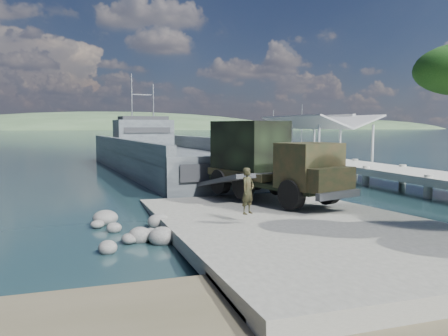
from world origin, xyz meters
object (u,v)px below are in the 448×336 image
(landing_craft, at_px, (169,161))
(soldier, at_px, (248,201))
(sailboat_near, at_px, (301,157))
(pier, at_px, (323,155))
(sailboat_far, at_px, (273,154))
(military_truck, at_px, (267,160))

(landing_craft, height_order, soldier, landing_craft)
(landing_craft, xyz_separation_m, soldier, (-1.80, -25.70, 0.48))
(landing_craft, xyz_separation_m, sailboat_near, (18.44, 8.33, -0.53))
(soldier, bearing_deg, landing_craft, 52.71)
(pier, xyz_separation_m, soldier, (-15.00, -19.99, -0.21))
(sailboat_near, bearing_deg, soldier, -104.41)
(sailboat_near, height_order, sailboat_far, sailboat_near)
(landing_craft, bearing_deg, sailboat_near, 18.62)
(military_truck, distance_m, sailboat_near, 33.41)
(sailboat_far, bearing_deg, landing_craft, -124.76)
(sailboat_near, bearing_deg, landing_craft, -139.35)
(sailboat_near, xyz_separation_m, sailboat_far, (-1.28, 5.85, -0.03))
(pier, relative_size, landing_craft, 1.16)
(pier, bearing_deg, landing_craft, 156.62)
(pier, distance_m, landing_craft, 14.40)
(pier, xyz_separation_m, sailboat_near, (5.23, 14.04, -1.22))
(pier, height_order, sailboat_near, sailboat_near)
(landing_craft, distance_m, sailboat_far, 22.27)
(military_truck, bearing_deg, pier, 33.79)
(pier, bearing_deg, sailboat_far, 78.75)
(soldier, height_order, sailboat_far, sailboat_far)
(military_truck, relative_size, sailboat_far, 1.36)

